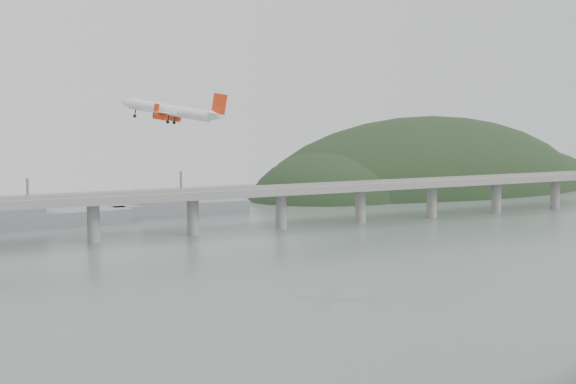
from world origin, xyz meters
TOP-DOWN VIEW (x-y plane):
  - ground at (0.00, 0.00)m, footprint 900.00×900.00m
  - bridge at (-1.15, 200.00)m, footprint 800.00×22.00m
  - headland at (285.18, 331.75)m, footprint 365.00×155.00m
  - airliner at (-30.97, 77.52)m, footprint 31.54×29.88m

SIDE VIEW (x-z plane):
  - headland at x=285.18m, z-range -97.34..58.66m
  - ground at x=0.00m, z-range 0.00..0.00m
  - bridge at x=-1.15m, z-range 5.70..29.60m
  - airliner at x=-30.97m, z-range 56.96..67.26m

